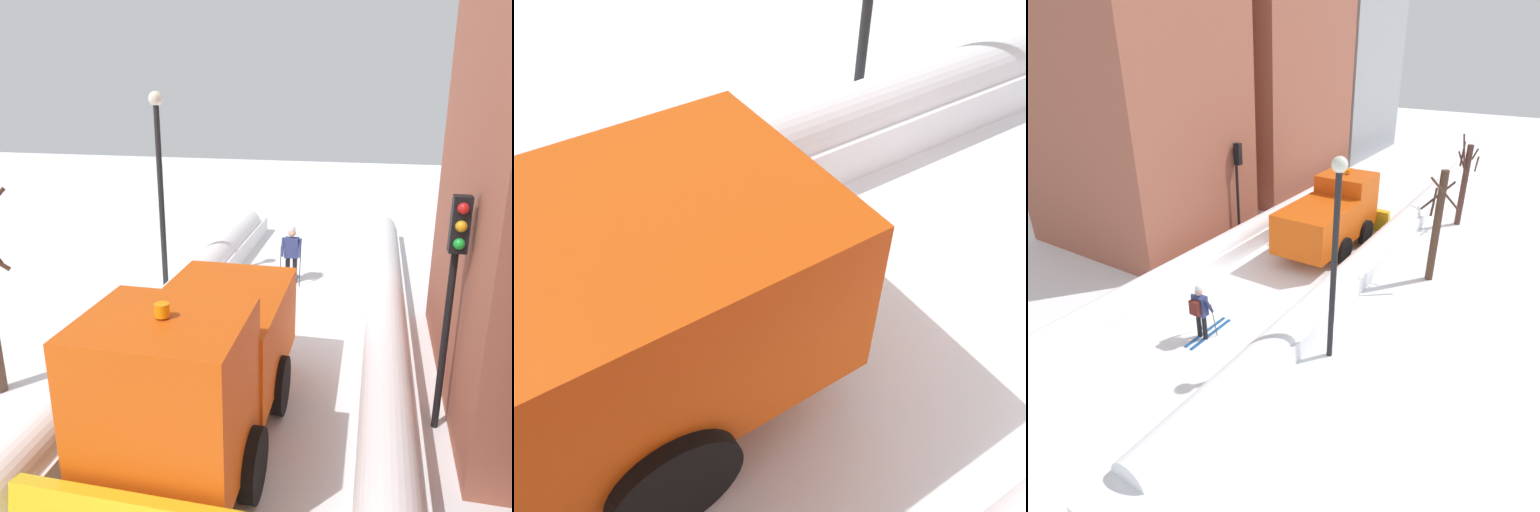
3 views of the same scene
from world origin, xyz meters
The scene contains 0 objects.
Camera 2 is at (-2.73, 4.97, 4.78)m, focal length 40.08 mm.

